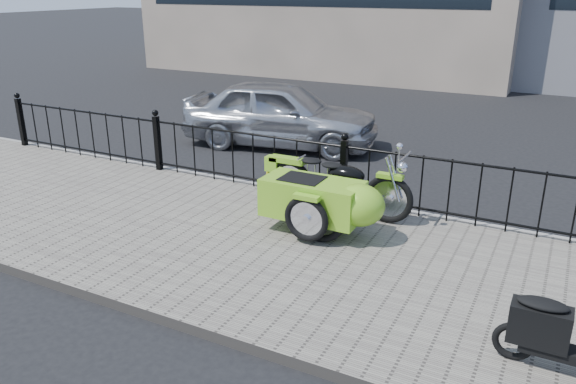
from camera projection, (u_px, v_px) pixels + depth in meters
The scene contains 8 objects.
ground at pixel (305, 242), 7.44m from camera, with size 120.00×120.00×0.00m, color black.
sidewalk at pixel (288, 253), 7.00m from camera, with size 30.00×3.80×0.12m, color #686158.
curb at pixel (346, 203), 8.62m from camera, with size 30.00×0.10×0.12m, color gray.
iron_fence at pixel (343, 173), 8.32m from camera, with size 14.11×0.11×1.08m.
motorcycle_sidecar at pixel (329, 197), 7.36m from camera, with size 2.28×1.48×0.98m.
scooter at pixel (567, 337), 4.65m from camera, with size 1.34×0.39×0.90m.
spare_tire at pixel (321, 218), 7.07m from camera, with size 0.66×0.66×0.09m, color black.
sedan_car at pixel (281, 113), 11.67m from camera, with size 1.63×4.05×1.38m, color #B4B5BB.
Camera 1 is at (2.89, -6.09, 3.22)m, focal length 35.00 mm.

